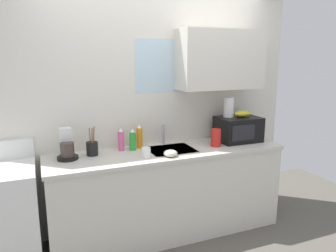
{
  "coord_description": "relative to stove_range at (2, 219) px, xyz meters",
  "views": [
    {
      "loc": [
        -1.18,
        -2.88,
        1.82
      ],
      "look_at": [
        0.0,
        0.0,
        1.15
      ],
      "focal_mm": 34.44,
      "sensor_mm": 36.0,
      "label": 1
    }
  ],
  "objects": [
    {
      "name": "cereal_canister",
      "position": [
        2.06,
        -0.05,
        0.53
      ],
      "size": [
        0.1,
        0.1,
        0.18
      ],
      "primitive_type": "cylinder",
      "color": "red",
      "rests_on": "counter_unit"
    },
    {
      "name": "stove_range",
      "position": [
        0.0,
        0.0,
        0.0
      ],
      "size": [
        0.6,
        0.6,
        1.08
      ],
      "color": "white",
      "rests_on": "ground"
    },
    {
      "name": "banana_bunch",
      "position": [
        2.45,
        0.05,
        0.75
      ],
      "size": [
        0.2,
        0.11,
        0.07
      ],
      "primitive_type": "ellipsoid",
      "color": "gold",
      "rests_on": "microwave"
    },
    {
      "name": "sink_faucet",
      "position": [
        1.58,
        0.24,
        0.55
      ],
      "size": [
        0.03,
        0.03,
        0.21
      ],
      "primitive_type": "cylinder",
      "color": "#B2B5BA",
      "rests_on": "counter_unit"
    },
    {
      "name": "counter_unit",
      "position": [
        1.54,
        -0.0,
        0.0
      ],
      "size": [
        2.39,
        0.63,
        0.9
      ],
      "color": "silver",
      "rests_on": "ground"
    },
    {
      "name": "dish_soap_bottle_green",
      "position": [
        1.22,
        0.14,
        0.55
      ],
      "size": [
        0.07,
        0.07,
        0.22
      ],
      "color": "green",
      "rests_on": "counter_unit"
    },
    {
      "name": "small_bowl",
      "position": [
        1.48,
        -0.2,
        0.47
      ],
      "size": [
        0.13,
        0.13,
        0.06
      ],
      "primitive_type": "ellipsoid",
      "color": "beige",
      "rests_on": "counter_unit"
    },
    {
      "name": "kitchen_wall_assembly",
      "position": [
        1.67,
        0.31,
        0.9
      ],
      "size": [
        3.16,
        0.42,
        2.5
      ],
      "color": "silver",
      "rests_on": "ground"
    },
    {
      "name": "utensil_crock",
      "position": [
        0.81,
        0.12,
        0.51
      ],
      "size": [
        0.11,
        0.11,
        0.28
      ],
      "color": "black",
      "rests_on": "counter_unit"
    },
    {
      "name": "mug_white",
      "position": [
        1.26,
        -0.14,
        0.49
      ],
      "size": [
        0.08,
        0.08,
        0.09
      ],
      "primitive_type": "cylinder",
      "color": "white",
      "rests_on": "counter_unit"
    },
    {
      "name": "paper_towel_roll",
      "position": [
        2.3,
        0.1,
        0.82
      ],
      "size": [
        0.11,
        0.11,
        0.22
      ],
      "primitive_type": "cylinder",
      "color": "white",
      "rests_on": "microwave"
    },
    {
      "name": "microwave",
      "position": [
        2.4,
        0.04,
        0.58
      ],
      "size": [
        0.46,
        0.35,
        0.27
      ],
      "color": "black",
      "rests_on": "counter_unit"
    },
    {
      "name": "dish_soap_bottle_pink",
      "position": [
        1.11,
        0.17,
        0.55
      ],
      "size": [
        0.06,
        0.06,
        0.23
      ],
      "color": "#E55999",
      "rests_on": "counter_unit"
    },
    {
      "name": "dish_soap_bottle_orange",
      "position": [
        1.3,
        0.19,
        0.56
      ],
      "size": [
        0.06,
        0.06,
        0.25
      ],
      "color": "orange",
      "rests_on": "counter_unit"
    },
    {
      "name": "coffee_maker",
      "position": [
        0.58,
        0.1,
        0.55
      ],
      "size": [
        0.19,
        0.21,
        0.28
      ],
      "color": "black",
      "rests_on": "counter_unit"
    }
  ]
}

